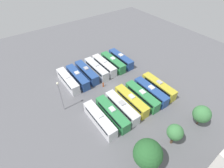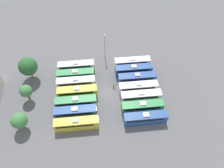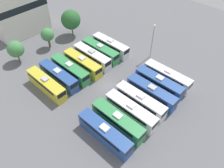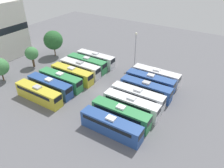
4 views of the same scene
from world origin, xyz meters
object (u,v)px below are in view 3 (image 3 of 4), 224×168
(bus_6, at_px, (167,76))
(bus_12, at_px, (100,51))
(bus_1, at_px, (118,121))
(bus_11, at_px, (92,56))
(depot_building, at_px, (16,6))
(bus_4, at_px, (151,92))
(bus_3, at_px, (140,101))
(tree_2, at_px, (71,20))
(tree_1, at_px, (47,35))
(bus_2, at_px, (131,111))
(worker_person, at_px, (121,83))
(bus_10, at_px, (82,63))
(light_pole, at_px, (153,36))
(bus_9, at_px, (70,69))
(bus_5, at_px, (159,83))
(bus_0, at_px, (105,133))
(bus_13, at_px, (110,45))
(bus_7, at_px, (46,84))
(bus_8, at_px, (58,76))
(tree_0, at_px, (16,49))

(bus_6, xyz_separation_m, bus_12, (-3.40, 18.00, 0.00))
(bus_1, xyz_separation_m, bus_11, (10.24, 17.87, 0.00))
(depot_building, bearing_deg, bus_4, -85.02)
(bus_3, xyz_separation_m, tree_2, (8.47, 31.59, 3.16))
(bus_4, xyz_separation_m, bus_11, (0.09, 18.17, 0.00))
(bus_6, xyz_separation_m, tree_1, (-9.99, 31.14, 2.13))
(bus_2, distance_m, tree_1, 31.73)
(bus_11, height_order, worker_person, bus_11)
(bus_10, xyz_separation_m, tree_2, (8.38, 14.01, 3.16))
(bus_10, distance_m, light_pole, 18.28)
(bus_9, bearing_deg, bus_2, -89.48)
(bus_5, distance_m, depot_building, 44.98)
(bus_0, distance_m, bus_1, 3.51)
(bus_5, height_order, light_pole, light_pole)
(bus_13, bearing_deg, bus_7, -179.92)
(bus_8, bearing_deg, depot_building, 76.67)
(bus_9, relative_size, tree_0, 1.96)
(bus_7, bearing_deg, tree_0, 85.44)
(bus_2, distance_m, tree_0, 32.44)
(tree_1, relative_size, depot_building, 0.36)
(bus_1, bearing_deg, bus_8, 89.74)
(bus_4, bearing_deg, bus_9, 110.62)
(bus_0, xyz_separation_m, tree_0, (1.25, 31.72, 1.97))
(bus_6, xyz_separation_m, tree_2, (-1.62, 31.46, 3.16))
(bus_4, height_order, bus_7, same)
(bus_1, xyz_separation_m, bus_13, (16.86, 17.82, 0.00))
(bus_6, bearing_deg, bus_2, -178.50)
(bus_5, xyz_separation_m, depot_building, (-7.33, 43.95, 6.15))
(bus_6, xyz_separation_m, bus_9, (-13.48, 17.82, 0.00))
(bus_4, bearing_deg, bus_3, 175.98)
(bus_7, distance_m, bus_10, 10.14)
(worker_person, height_order, tree_0, tree_0)
(bus_10, relative_size, bus_13, 1.00)
(bus_1, distance_m, bus_12, 22.49)
(bus_6, height_order, bus_10, same)
(bus_4, distance_m, bus_8, 20.92)
(bus_8, distance_m, tree_2, 20.47)
(bus_8, height_order, depot_building, depot_building)
(bus_1, height_order, bus_7, same)
(bus_3, height_order, bus_11, same)
(bus_2, distance_m, light_pole, 20.91)
(bus_2, distance_m, depot_building, 44.93)
(light_pole, bearing_deg, depot_building, 113.71)
(bus_1, relative_size, bus_4, 1.00)
(bus_11, bearing_deg, bus_0, -127.38)
(bus_3, distance_m, bus_10, 17.58)
(bus_4, relative_size, bus_13, 1.00)
(bus_2, bearing_deg, depot_building, 86.38)
(bus_11, bearing_deg, bus_10, -174.32)
(bus_7, bearing_deg, bus_10, -1.50)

